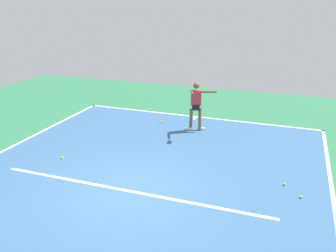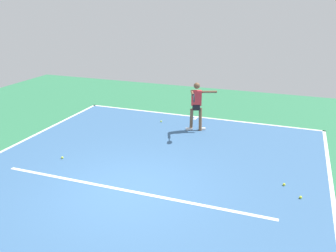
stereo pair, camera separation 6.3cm
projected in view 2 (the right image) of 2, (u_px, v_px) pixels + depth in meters
ground_plane at (128, 191)px, 8.54m from camera, size 21.89×21.89×0.00m
court_surface at (128, 191)px, 8.54m from camera, size 9.34×12.28×0.00m
court_line_baseline_near at (197, 117)px, 13.92m from camera, size 9.34×0.10×0.01m
court_line_service at (127, 191)px, 8.54m from camera, size 7.01×0.10×0.01m
court_line_centre_mark at (195, 118)px, 13.74m from camera, size 0.10×0.30×0.01m
tennis_player at (197, 103)px, 12.17m from camera, size 1.00×1.31×1.71m
tennis_ball_far_corner at (62, 158)px, 10.25m from camera, size 0.07×0.07×0.07m
tennis_ball_near_service_line at (301, 197)px, 8.20m from camera, size 0.07×0.07×0.07m
tennis_ball_near_player at (161, 121)px, 13.30m from camera, size 0.07×0.07×0.07m
tennis_ball_by_sideline at (284, 184)px, 8.76m from camera, size 0.07×0.07×0.07m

